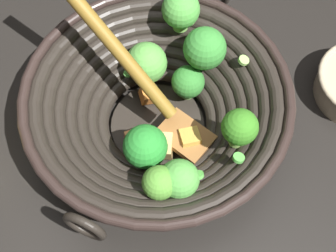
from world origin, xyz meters
The scene contains 2 objects.
ground_plane centered at (0.00, 0.00, 0.00)m, with size 4.00×4.00×0.00m, color black.
wok centered at (0.00, 0.00, 0.06)m, with size 0.38×0.36×0.22m.
Camera 1 is at (0.23, 0.23, 0.63)m, focal length 53.21 mm.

